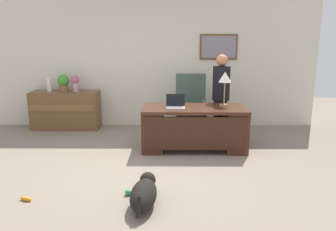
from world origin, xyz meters
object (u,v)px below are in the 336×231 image
Objects in this scene: dog_lying at (144,193)px; dog_toy_ball at (128,192)px; vase_empty at (49,84)px; desk at (194,127)px; laptop at (175,104)px; credenza at (66,110)px; armchair at (191,108)px; vase_with_flowers at (75,82)px; dog_toy_bone at (26,199)px; desk_lamp at (225,79)px; potted_plant at (63,82)px; person_standing at (221,97)px.

dog_lying is 10.55× the size of dog_toy_ball.
dog_lying is 4.13m from vase_empty.
desk is 5.58× the size of laptop.
laptop is 4.08× the size of dog_toy_ball.
credenza is 1.71× the size of dog_lying.
armchair reaches higher than vase_empty.
vase_with_flowers is at bearing 116.75° from dog_lying.
dog_toy_bone is at bearing -85.41° from vase_with_flowers.
desk_lamp is (3.18, -1.16, 0.81)m from credenza.
laptop is 2.77m from dog_toy_bone.
vase_empty is 3.83m from dog_toy_ball.
dog_lying is at bearing -3.90° from dog_toy_bone.
laptop is 1.92× the size of dog_toy_bone.
potted_plant is at bearing 98.82° from dog_toy_bone.
credenza is (-2.65, 1.34, -0.00)m from desk.
desk is 2.97m from credenza.
dog_toy_ball is at bearing -61.21° from credenza.
desk is at bearing 62.18° from dog_toy_ball.
person_standing reaches higher than desk.
person_standing is 2.89m from dog_toy_ball.
desk is at bearing -26.72° from potted_plant.
armchair reaches higher than laptop.
armchair is 1.46× the size of dog_lying.
armchair is at bearing -7.57° from credenza.
credenza is 3.30m from person_standing.
laptop is at bearing 79.17° from dog_lying.
laptop reaches higher than credenza.
person_standing reaches higher than dog_lying.
person_standing is 3.05m from vase_with_flowers.
armchair reaches higher than potted_plant.
vase_with_flowers is at bearing 171.66° from armchair.
dog_toy_bone is at bearing -141.85° from desk_lamp.
credenza is 0.60m from potted_plant.
armchair is (2.65, -0.35, 0.12)m from credenza.
vase_empty is at bearing 180.00° from potted_plant.
desk is at bearing -26.78° from credenza.
person_standing reaches higher than dog_toy_bone.
armchair is 15.36× the size of dog_toy_ball.
credenza is at bearing 119.87° from dog_lying.
dog_toy_ball is at bearing -108.69° from armchair.
dog_toy_bone is (0.50, -3.27, -0.38)m from credenza.
vase_empty is 0.83× the size of potted_plant.
potted_plant reaches higher than desk.
person_standing is 3.58m from vase_empty.
dog_toy_ball is 1.22m from dog_toy_bone.
potted_plant is (-3.19, 1.17, -0.21)m from desk_lamp.
dog_lying reaches higher than dog_toy_bone.
vase_empty is at bearing 167.82° from person_standing.
vase_empty is at bearing 123.69° from dog_lying.
desk_lamp is at bearing 53.00° from dog_toy_ball.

